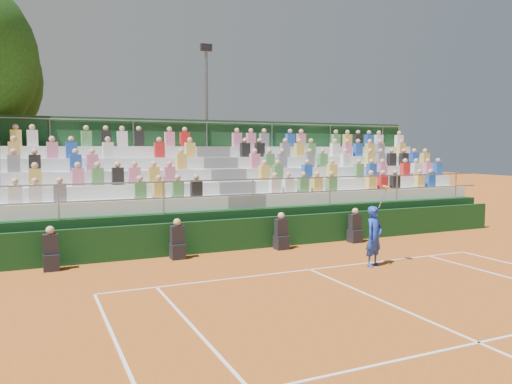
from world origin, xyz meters
name	(u,v)px	position (x,y,z in m)	size (l,w,h in m)	color
ground	(310,270)	(0.00, 0.00, 0.00)	(90.00, 90.00, 0.00)	#B0571D
courtside_wall	(260,233)	(0.00, 3.20, 0.50)	(20.00, 0.15, 1.00)	black
line_officials	(227,239)	(-1.30, 2.75, 0.48)	(10.06, 0.40, 1.19)	black
grandstand	(224,204)	(0.00, 6.44, 1.09)	(20.00, 5.20, 4.40)	black
tennis_player	(374,236)	(1.81, -0.35, 0.83)	(0.88, 0.57, 2.22)	blue
floodlight_mast	(207,114)	(1.88, 13.99, 5.01)	(0.60, 0.25, 8.65)	gray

